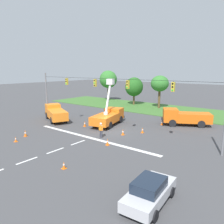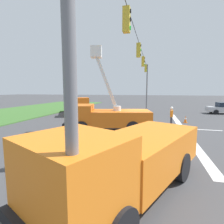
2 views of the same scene
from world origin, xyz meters
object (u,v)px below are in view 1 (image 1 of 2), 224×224
(traffic_cone_near_bucket, at_px, (64,165))
(traffic_cone_mid_right, at_px, (16,139))
(utility_truck_support_far, at_px, (56,113))
(traffic_cone_lane_edge_a, at_px, (123,132))
(tree_far_west, at_px, (108,79))
(sedan_silver, at_px, (150,191))
(traffic_cone_lane_edge_b, at_px, (107,142))
(traffic_cone_foreground_right, at_px, (162,123))
(traffic_cone_mid_left, at_px, (142,130))
(traffic_cone_far_left, at_px, (25,133))
(road_worker, at_px, (101,129))
(traffic_cone_foreground_left, at_px, (85,124))
(utility_truck_support_near, at_px, (185,117))
(utility_truck_bucket_lift, at_px, (108,116))
(tree_west, at_px, (134,87))
(tree_centre, at_px, (160,84))

(traffic_cone_near_bucket, bearing_deg, traffic_cone_mid_right, 173.46)
(utility_truck_support_far, xyz_separation_m, traffic_cone_lane_edge_a, (12.53, 0.11, -0.82))
(tree_far_west, relative_size, traffic_cone_near_bucket, 12.47)
(sedan_silver, height_order, traffic_cone_lane_edge_b, sedan_silver)
(traffic_cone_foreground_right, bearing_deg, traffic_cone_near_bucket, -90.28)
(traffic_cone_mid_left, bearing_deg, tree_far_west, 137.40)
(traffic_cone_far_left, bearing_deg, traffic_cone_near_bucket, -15.19)
(utility_truck_support_far, bearing_deg, tree_far_west, 108.14)
(road_worker, height_order, traffic_cone_lane_edge_a, road_worker)
(tree_far_west, distance_m, traffic_cone_foreground_left, 25.73)
(utility_truck_support_near, distance_m, road_worker, 12.77)
(traffic_cone_near_bucket, height_order, traffic_cone_lane_edge_b, traffic_cone_lane_edge_b)
(utility_truck_bucket_lift, bearing_deg, traffic_cone_lane_edge_b, -51.89)
(tree_far_west, distance_m, traffic_cone_mid_left, 29.00)
(utility_truck_bucket_lift, bearing_deg, utility_truck_support_near, 36.11)
(utility_truck_support_near, bearing_deg, traffic_cone_mid_left, -111.68)
(utility_truck_bucket_lift, bearing_deg, tree_far_west, 128.95)
(tree_west, relative_size, sedan_silver, 1.36)
(traffic_cone_lane_edge_a, bearing_deg, traffic_cone_foreground_right, 77.65)
(utility_truck_support_near, height_order, traffic_cone_foreground_right, utility_truck_support_near)
(utility_truck_bucket_lift, relative_size, road_worker, 3.91)
(utility_truck_support_near, height_order, traffic_cone_far_left, utility_truck_support_near)
(utility_truck_bucket_lift, relative_size, traffic_cone_foreground_left, 9.13)
(tree_centre, height_order, traffic_cone_foreground_left, tree_centre)
(traffic_cone_mid_left, bearing_deg, traffic_cone_lane_edge_b, -95.63)
(tree_far_west, xyz_separation_m, traffic_cone_mid_right, (11.89, -30.76, -5.00))
(traffic_cone_foreground_right, relative_size, traffic_cone_lane_edge_b, 0.93)
(tree_far_west, height_order, sedan_silver, tree_far_west)
(traffic_cone_mid_right, bearing_deg, sedan_silver, -3.35)
(tree_west, xyz_separation_m, traffic_cone_mid_right, (3.30, -29.06, -3.69))
(sedan_silver, relative_size, traffic_cone_near_bucket, 7.42)
(traffic_cone_foreground_right, height_order, traffic_cone_mid_right, traffic_cone_foreground_right)
(road_worker, distance_m, traffic_cone_far_left, 8.92)
(traffic_cone_foreground_right, bearing_deg, utility_truck_bucket_lift, -143.59)
(tree_centre, xyz_separation_m, utility_truck_support_far, (-7.86, -19.27, -3.75))
(utility_truck_support_near, bearing_deg, traffic_cone_mid_right, -122.97)
(tree_centre, bearing_deg, traffic_cone_near_bucket, -78.13)
(traffic_cone_mid_right, xyz_separation_m, traffic_cone_lane_edge_a, (7.74, 9.21, 0.08))
(utility_truck_support_far, xyz_separation_m, road_worker, (11.12, -2.26, -0.18))
(utility_truck_support_far, distance_m, traffic_cone_foreground_left, 6.16)
(tree_centre, bearing_deg, sedan_silver, -64.92)
(traffic_cone_lane_edge_a, distance_m, traffic_cone_lane_edge_b, 4.00)
(tree_west, relative_size, traffic_cone_far_left, 7.80)
(road_worker, xyz_separation_m, traffic_cone_mid_left, (2.82, 4.58, -0.66))
(traffic_cone_lane_edge_a, bearing_deg, utility_truck_support_near, 65.53)
(tree_far_west, bearing_deg, traffic_cone_far_left, -69.36)
(road_worker, bearing_deg, traffic_cone_mid_right, -132.75)
(utility_truck_support_near, distance_m, traffic_cone_near_bucket, 19.59)
(utility_truck_bucket_lift, bearing_deg, traffic_cone_lane_edge_a, -32.18)
(traffic_cone_far_left, bearing_deg, traffic_cone_lane_edge_b, 20.70)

